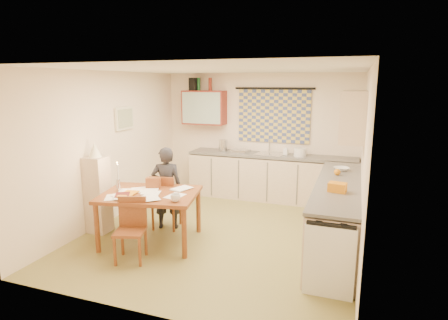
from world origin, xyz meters
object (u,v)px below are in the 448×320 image
at_px(dining_table, 151,217).
at_px(person, 167,188).
at_px(chair_far, 166,211).
at_px(counter_right, 337,213).
at_px(counter_back, 271,177).
at_px(shelf_stand, 98,195).
at_px(stove, 331,252).

xyz_separation_m(dining_table, person, (-0.04, 0.57, 0.29)).
relative_size(chair_far, person, 0.67).
distance_m(counter_right, chair_far, 2.65).
height_order(counter_back, person, person).
relative_size(counter_right, person, 2.22).
distance_m(counter_right, dining_table, 2.72).
bearing_deg(dining_table, counter_right, 7.38).
xyz_separation_m(counter_right, person, (-2.61, -0.31, 0.21)).
relative_size(dining_table, shelf_stand, 1.27).
bearing_deg(counter_right, counter_back, 128.33).
height_order(counter_back, counter_right, same).
height_order(counter_right, dining_table, counter_right).
distance_m(stove, person, 2.79).
xyz_separation_m(counter_back, counter_right, (1.37, -1.74, -0.00)).
xyz_separation_m(stove, person, (-2.61, 0.97, 0.24)).
height_order(counter_back, dining_table, counter_back).
bearing_deg(counter_right, shelf_stand, -167.07).
relative_size(counter_right, shelf_stand, 2.45).
height_order(person, shelf_stand, person).
bearing_deg(person, counter_back, -141.56).
xyz_separation_m(person, shelf_stand, (-0.93, -0.51, -0.06)).
distance_m(counter_right, person, 2.63).
relative_size(person, shelf_stand, 1.11).
bearing_deg(person, chair_far, 24.07).
relative_size(chair_far, shelf_stand, 0.74).
xyz_separation_m(dining_table, chair_far, (-0.05, 0.56, -0.10)).
bearing_deg(person, stove, 139.15).
xyz_separation_m(stove, shelf_stand, (-3.54, 0.46, 0.18)).
bearing_deg(shelf_stand, stove, -7.45).
bearing_deg(chair_far, counter_right, 178.80).
relative_size(counter_back, dining_table, 2.16).
relative_size(stove, dining_table, 0.55).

